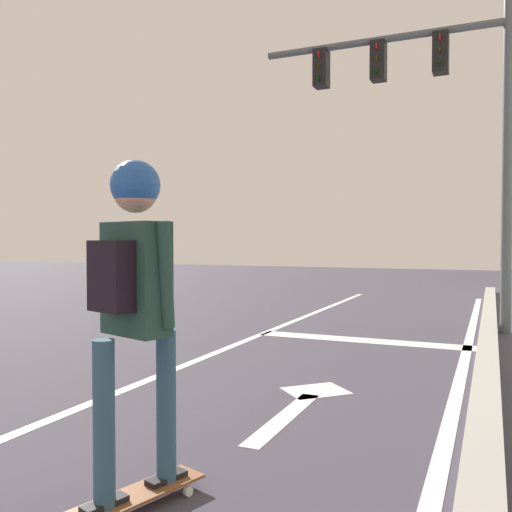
{
  "coord_description": "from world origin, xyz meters",
  "views": [
    {
      "loc": [
        3.39,
        1.73,
        1.42
      ],
      "look_at": [
        1.13,
        6.87,
        1.26
      ],
      "focal_mm": 38.02,
      "sensor_mm": 36.0,
      "label": 1
    }
  ],
  "objects": [
    {
      "name": "curb_strip",
      "position": [
        3.35,
        6.0,
        0.07
      ],
      "size": [
        0.24,
        24.0,
        0.14
      ],
      "primitive_type": "cube",
      "color": "#A6A39C",
      "rests_on": "ground"
    },
    {
      "name": "lane_line_center",
      "position": [
        0.18,
        6.0,
        0.0
      ],
      "size": [
        0.12,
        20.0,
        0.01
      ],
      "primitive_type": "cube",
      "color": "white",
      "rests_on": "ground"
    },
    {
      "name": "traffic_signal_mast",
      "position": [
        2.42,
        10.88,
        3.71
      ],
      "size": [
        4.02,
        0.34,
        5.09
      ],
      "color": "#52575D",
      "rests_on": "ground"
    },
    {
      "name": "skateboard",
      "position": [
        1.67,
        4.07,
        0.07
      ],
      "size": [
        0.44,
        0.82,
        0.08
      ],
      "color": "brown",
      "rests_on": "ground"
    },
    {
      "name": "lane_line_curbside",
      "position": [
        3.1,
        6.0,
        0.0
      ],
      "size": [
        0.12,
        20.0,
        0.01
      ],
      "primitive_type": "cube",
      "color": "white",
      "rests_on": "ground"
    },
    {
      "name": "lane_arrow_head",
      "position": [
        1.87,
        6.61,
        0.0
      ],
      "size": [
        0.71,
        0.71,
        0.01
      ],
      "primitive_type": "cube",
      "rotation": [
        0.0,
        0.0,
        0.79
      ],
      "color": "white",
      "rests_on": "ground"
    },
    {
      "name": "lane_arrow_stem",
      "position": [
        1.87,
        5.76,
        0.0
      ],
      "size": [
        0.16,
        1.4,
        0.01
      ],
      "primitive_type": "cube",
      "color": "white",
      "rests_on": "ground"
    },
    {
      "name": "stop_bar",
      "position": [
        1.72,
        9.38,
        0.0
      ],
      "size": [
        3.06,
        0.4,
        0.01
      ],
      "primitive_type": "cube",
      "color": "white",
      "rests_on": "ground"
    },
    {
      "name": "skater",
      "position": [
        1.67,
        4.06,
        1.21
      ],
      "size": [
        0.47,
        0.63,
        1.76
      ],
      "color": "#2F556D",
      "rests_on": "skateboard"
    }
  ]
}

